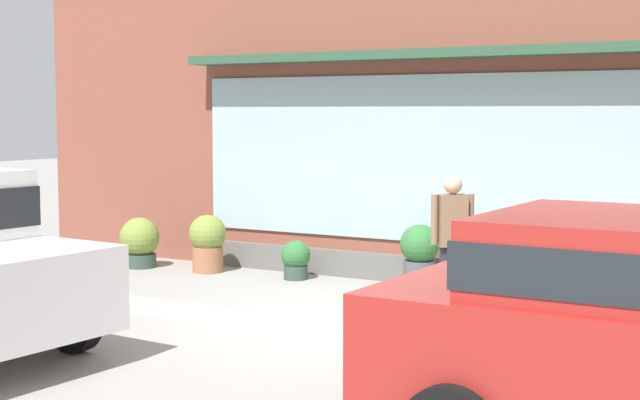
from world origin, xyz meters
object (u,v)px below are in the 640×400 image
(potted_plant_window_right, at_px, (140,242))
(pedestrian_with_handbag, at_px, (454,235))
(potted_plant_low_front, at_px, (296,259))
(potted_plant_trailing_edge, at_px, (207,241))
(fire_hydrant, at_px, (513,289))
(potted_plant_doorstep, at_px, (420,255))

(potted_plant_window_right, bearing_deg, pedestrian_with_handbag, -8.64)
(potted_plant_low_front, bearing_deg, potted_plant_trailing_edge, -175.03)
(pedestrian_with_handbag, relative_size, potted_plant_window_right, 2.15)
(fire_hydrant, height_order, potted_plant_trailing_edge, fire_hydrant)
(potted_plant_window_right, xyz_separation_m, potted_plant_low_front, (2.51, 0.27, -0.10))
(pedestrian_with_handbag, xyz_separation_m, potted_plant_trailing_edge, (-4.13, 0.95, -0.46))
(potted_plant_window_right, distance_m, potted_plant_doorstep, 4.31)
(fire_hydrant, relative_size, potted_plant_low_front, 1.58)
(potted_plant_window_right, bearing_deg, potted_plant_trailing_edge, 7.73)
(potted_plant_trailing_edge, relative_size, potted_plant_doorstep, 0.97)
(potted_plant_low_front, bearing_deg, pedestrian_with_handbag, -21.35)
(potted_plant_low_front, relative_size, potted_plant_doorstep, 0.63)
(potted_plant_window_right, bearing_deg, fire_hydrant, -10.69)
(fire_hydrant, distance_m, potted_plant_trailing_edge, 5.10)
(potted_plant_trailing_edge, bearing_deg, pedestrian_with_handbag, -12.93)
(pedestrian_with_handbag, relative_size, potted_plant_trailing_edge, 1.92)
(pedestrian_with_handbag, distance_m, potted_plant_doorstep, 1.59)
(potted_plant_window_right, xyz_separation_m, potted_plant_doorstep, (4.29, 0.39, 0.08))
(fire_hydrant, distance_m, potted_plant_doorstep, 2.34)
(pedestrian_with_handbag, height_order, potted_plant_window_right, pedestrian_with_handbag)
(fire_hydrant, xyz_separation_m, potted_plant_low_front, (-3.54, 1.41, -0.14))
(potted_plant_window_right, relative_size, potted_plant_low_front, 1.38)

